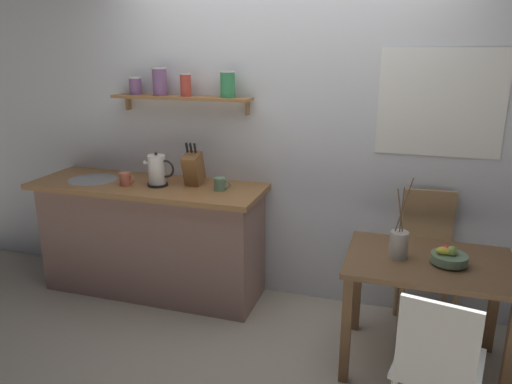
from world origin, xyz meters
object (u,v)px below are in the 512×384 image
dining_chair_far (426,257)px  twig_vase (399,244)px  dining_chair_near (437,364)px  knife_block (193,168)px  fruit_bowl (449,257)px  coffee_mug_spare (220,184)px  coffee_mug_by_sink (125,179)px  electric_kettle (157,171)px  dining_table (428,278)px

dining_chair_far → twig_vase: size_ratio=1.96×
dining_chair_near → dining_chair_far: dining_chair_far is taller
knife_block → twig_vase: bearing=-16.3°
fruit_bowl → coffee_mug_spare: size_ratio=1.62×
knife_block → coffee_mug_by_sink: bearing=-161.8°
dining_chair_far → electric_kettle: size_ratio=3.79×
dining_chair_far → fruit_bowl: (0.09, -0.52, 0.24)m
knife_block → dining_table: bearing=-14.1°
fruit_bowl → coffee_mug_spare: 1.64m
dining_chair_near → coffee_mug_by_sink: 2.49m
coffee_mug_spare → knife_block: bearing=165.4°
twig_vase → coffee_mug_by_sink: (-2.03, 0.29, 0.16)m
dining_chair_near → knife_block: knife_block is taller
dining_chair_near → coffee_mug_spare: bearing=145.1°
dining_table → dining_chair_near: 0.70m
fruit_bowl → twig_vase: bearing=178.3°
dining_table → knife_block: size_ratio=2.90×
dining_chair_far → twig_vase: twig_vase is taller
electric_kettle → dining_table: bearing=-9.7°
dining_table → twig_vase: size_ratio=1.93×
twig_vase → coffee_mug_spare: size_ratio=3.92×
dining_table → twig_vase: 0.28m
dining_chair_far → coffee_mug_by_sink: size_ratio=7.86×
electric_kettle → knife_block: bearing=20.0°
knife_block → coffee_mug_by_sink: knife_block is taller
dining_table → dining_chair_far: 0.50m
dining_chair_far → coffee_mug_spare: coffee_mug_spare is taller
twig_vase → electric_kettle: twig_vase is taller
dining_table → dining_chair_near: bearing=-86.6°
coffee_mug_by_sink → coffee_mug_spare: 0.74m
dining_chair_near → electric_kettle: (-2.01, 1.03, 0.54)m
dining_chair_near → fruit_bowl: (0.06, 0.66, 0.28)m
fruit_bowl → dining_chair_far: bearing=100.0°
dining_table → knife_block: knife_block is taller
fruit_bowl → electric_kettle: electric_kettle is taller
electric_kettle → knife_block: knife_block is taller
dining_table → knife_block: bearing=165.9°
dining_chair_far → knife_block: bearing=-178.0°
fruit_bowl → knife_block: 1.89m
knife_block → coffee_mug_spare: bearing=-14.6°
dining_chair_near → coffee_mug_by_sink: coffee_mug_by_sink is taller
dining_chair_near → knife_block: size_ratio=2.62×
twig_vase → coffee_mug_by_sink: twig_vase is taller
dining_chair_near → dining_chair_far: (-0.03, 1.18, 0.04)m
dining_table → electric_kettle: (-1.97, 0.34, 0.43)m
dining_chair_far → fruit_bowl: bearing=-80.0°
dining_table → coffee_mug_spare: bearing=166.0°
dining_chair_near → coffee_mug_spare: (-1.52, 1.06, 0.47)m
dining_chair_near → fruit_bowl: dining_chair_near is taller
fruit_bowl → knife_block: size_ratio=0.62×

